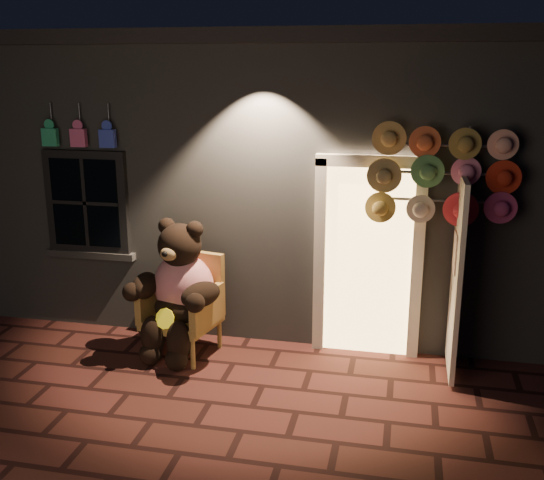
% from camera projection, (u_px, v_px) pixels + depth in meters
% --- Properties ---
extents(ground, '(60.00, 60.00, 0.00)m').
position_uv_depth(ground, '(210.00, 402.00, 6.02)').
color(ground, '#4D211D').
rests_on(ground, ground).
extents(shop_building, '(7.30, 5.95, 3.51)m').
position_uv_depth(shop_building, '(289.00, 160.00, 9.32)').
color(shop_building, slate).
rests_on(shop_building, ground).
extents(wicker_armchair, '(0.87, 0.82, 1.10)m').
position_uv_depth(wicker_armchair, '(186.00, 304.00, 7.00)').
color(wicker_armchair, '#B59146').
rests_on(wicker_armchair, ground).
extents(teddy_bear, '(1.08, 0.94, 1.51)m').
position_uv_depth(teddy_bear, '(179.00, 290.00, 6.82)').
color(teddy_bear, red).
rests_on(teddy_bear, ground).
extents(hat_rack, '(1.43, 0.22, 2.53)m').
position_uv_depth(hat_rack, '(443.00, 177.00, 6.27)').
color(hat_rack, '#59595E').
rests_on(hat_rack, ground).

